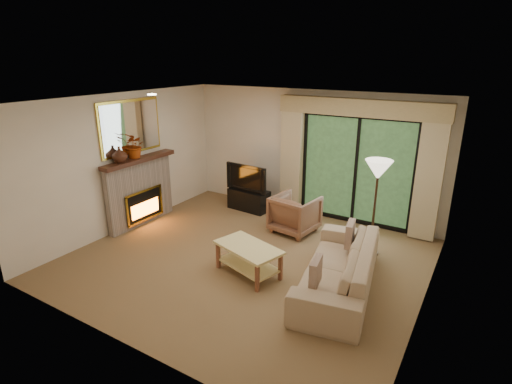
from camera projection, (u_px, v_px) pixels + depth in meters
The scene contains 22 objects.
floor at pixel (247, 259), 6.69m from camera, with size 5.50×5.50×0.00m, color brown.
ceiling at pixel (245, 101), 5.85m from camera, with size 5.50×5.50×0.00m, color white.
wall_back at pixel (311, 154), 8.29m from camera, with size 5.00×5.00×0.00m, color beige.
wall_front at pixel (120, 247), 4.25m from camera, with size 5.00×5.00×0.00m, color beige.
wall_left at pixel (125, 162), 7.62m from camera, with size 5.00×5.00×0.00m, color beige.
wall_right at pixel (434, 221), 4.92m from camera, with size 5.00×5.00×0.00m, color beige.
fireplace at pixel (140, 191), 7.92m from camera, with size 0.24×1.70×1.37m, color gray, non-canonical shape.
mirror at pixel (131, 127), 7.55m from camera, with size 0.07×1.45×1.02m, color gold, non-canonical shape.
sliding_door at pixel (356, 170), 7.83m from camera, with size 2.26×0.10×2.16m, color black, non-canonical shape.
curtain_left at pixel (292, 158), 8.37m from camera, with size 0.45×0.18×2.35m, color tan.
curtain_right at pixel (429, 177), 7.04m from camera, with size 0.45×0.18×2.35m, color tan.
cornice at pixel (360, 108), 7.36m from camera, with size 3.20×0.24×0.32m, color tan.
media_console at pixel (249, 200), 8.77m from camera, with size 0.90×0.41×0.45m, color black.
tv at pixel (249, 177), 8.61m from camera, with size 1.02×0.13×0.59m, color black.
armchair at pixel (295, 214), 7.63m from camera, with size 0.78×0.80×0.73m, color brown.
sofa at pixel (339, 267), 5.75m from camera, with size 2.37×0.92×0.69m, color tan.
pillow_near at pixel (316, 272), 5.17m from camera, with size 0.10×0.37×0.37m, color brown.
pillow_far at pixel (350, 234), 6.27m from camera, with size 0.10×0.39×0.39m, color brown.
coffee_table at pixel (248, 260), 6.17m from camera, with size 1.05×0.58×0.47m, color #EDD184, non-canonical shape.
floor_lamp at pixel (374, 208), 6.63m from camera, with size 0.44×0.44×1.65m, color beige, non-canonical shape.
vase at pixel (119, 154), 7.30m from camera, with size 0.28×0.28×0.29m, color #391C11.
branches at pixel (135, 145), 7.57m from camera, with size 0.44×0.38×0.49m, color #94360C.
Camera 1 is at (3.22, -5.02, 3.24)m, focal length 28.00 mm.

